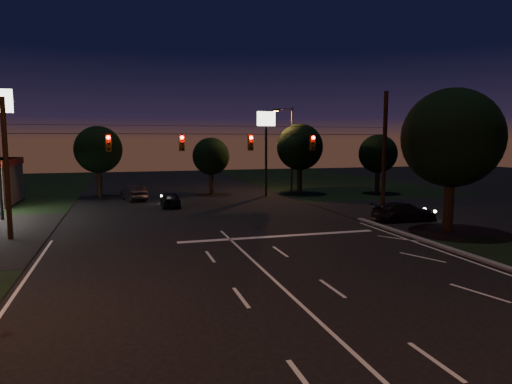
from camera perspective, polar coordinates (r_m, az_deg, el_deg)
name	(u,v)px	position (r m, az deg, el deg)	size (l,w,h in m)	color
ground	(309,312)	(15.61, 6.64, -14.71)	(140.00, 140.00, 0.00)	black
cross_street_right	(465,212)	(39.46, 24.66, -2.27)	(20.00, 16.00, 0.02)	black
stop_bar	(280,236)	(26.96, 2.98, -5.53)	(12.00, 0.50, 0.01)	silver
utility_pole_right	(382,219)	(33.94, 15.50, -3.26)	(0.30, 0.30, 9.00)	black
utility_pole_left	(11,239)	(29.61, -28.31, -5.24)	(0.28, 0.28, 8.00)	black
signal_span	(217,142)	(28.91, -4.90, 6.25)	(24.00, 0.40, 1.56)	black
pole_sign_right	(266,134)	(45.50, 1.27, 7.31)	(1.80, 0.30, 8.40)	black
street_light_right_far	(290,143)	(48.45, 4.22, 6.07)	(2.20, 0.35, 9.00)	black
tree_right_near	(450,139)	(30.42, 23.12, 6.09)	(6.00, 6.00, 8.76)	black
tree_far_b	(99,150)	(47.57, -19.08, 4.96)	(4.60, 4.60, 6.98)	black
tree_far_c	(211,157)	(47.33, -5.66, 4.42)	(3.80, 3.80, 5.86)	black
tree_far_d	(300,148)	(47.93, 5.47, 5.55)	(4.80, 4.80, 7.30)	black
tree_far_e	(378,154)	(49.70, 14.96, 4.57)	(4.00, 4.00, 6.18)	black
car_oncoming_a	(171,199)	(39.09, -10.63, -0.90)	(1.53, 3.80, 1.29)	black
car_oncoming_b	(133,193)	(44.08, -15.07, -0.10)	(1.50, 4.30, 1.42)	black
car_cross	(404,212)	(33.36, 18.06, -2.36)	(1.85, 4.56, 1.32)	black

